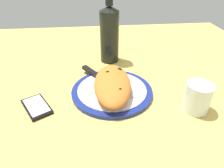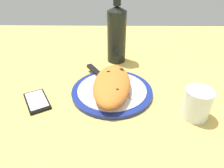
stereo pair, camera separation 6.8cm
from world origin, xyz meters
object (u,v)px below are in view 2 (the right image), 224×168
smartphone (37,101)px  fork (126,83)px  water_glass (197,105)px  wine_bottle (117,33)px  plate (112,91)px  calzone (112,84)px  knife (98,74)px

smartphone → fork: bearing=-72.4°
smartphone → water_glass: bearing=-96.8°
fork → wine_bottle: bearing=8.8°
plate → calzone: bearing=175.6°
plate → wine_bottle: wine_bottle is taller
smartphone → water_glass: (-5.73, -48.07, 3.41)cm
fork → knife: size_ratio=0.77×
water_glass → plate: bearing=64.9°
knife → smartphone: size_ratio=1.60×
fork → water_glass: size_ratio=1.75×
calzone → knife: calzone is taller
calzone → smartphone: bearing=100.6°
calzone → fork: size_ratio=1.61×
fork → knife: bearing=61.8°
smartphone → water_glass: size_ratio=1.43×
wine_bottle → calzone: bearing=176.4°
smartphone → knife: bearing=-52.0°
fork → knife: knife is taller
plate → calzone: size_ratio=1.07×
calzone → fork: 7.31cm
knife → water_glass: water_glass is taller
calzone → smartphone: calzone is taller
calzone → wine_bottle: 27.36cm
plate → water_glass: bearing=-115.1°
knife → wine_bottle: (16.01, -6.80, 10.17)cm
calzone → knife: size_ratio=1.23×
calzone → knife: (10.13, 5.14, -2.26)cm
plate → knife: bearing=30.2°
knife → wine_bottle: wine_bottle is taller
calzone → water_glass: (-10.17, -24.24, -0.39)cm
fork → wine_bottle: (21.43, 3.32, 10.47)cm
smartphone → water_glass: 48.53cm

